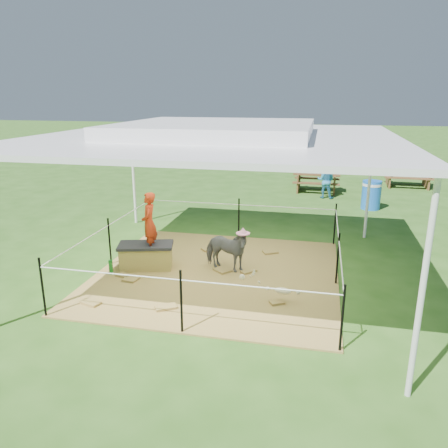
% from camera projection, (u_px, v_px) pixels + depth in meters
% --- Properties ---
extents(ground, '(90.00, 90.00, 0.00)m').
position_uv_depth(ground, '(217.00, 274.00, 8.54)').
color(ground, '#2D5919').
rests_on(ground, ground).
extents(hay_patch, '(4.60, 4.60, 0.03)m').
position_uv_depth(hay_patch, '(217.00, 273.00, 8.53)').
color(hay_patch, brown).
rests_on(hay_patch, ground).
extents(canopy_tent, '(6.30, 6.30, 2.90)m').
position_uv_depth(canopy_tent, '(217.00, 134.00, 7.77)').
color(canopy_tent, silver).
rests_on(canopy_tent, ground).
extents(rope_fence, '(4.54, 4.54, 1.00)m').
position_uv_depth(rope_fence, '(217.00, 243.00, 8.35)').
color(rope_fence, black).
rests_on(rope_fence, ground).
extents(straw_bale, '(1.10, 0.75, 0.44)m').
position_uv_depth(straw_bale, '(146.00, 257.00, 8.72)').
color(straw_bale, olive).
rests_on(straw_bale, hay_patch).
extents(dark_cloth, '(1.18, 0.82, 0.06)m').
position_uv_depth(dark_cloth, '(146.00, 245.00, 8.65)').
color(dark_cloth, black).
rests_on(dark_cloth, straw_bale).
extents(woman, '(0.39, 0.50, 1.20)m').
position_uv_depth(woman, '(149.00, 218.00, 8.47)').
color(woman, red).
rests_on(woman, straw_bale).
extents(green_bottle, '(0.10, 0.10, 0.28)m').
position_uv_depth(green_bottle, '(111.00, 267.00, 8.44)').
color(green_bottle, '#1A7721').
rests_on(green_bottle, hay_patch).
extents(pony, '(1.09, 0.72, 0.85)m').
position_uv_depth(pony, '(226.00, 250.00, 8.53)').
color(pony, '#4E4D52').
rests_on(pony, hay_patch).
extents(pink_hat, '(0.26, 0.26, 0.12)m').
position_uv_depth(pink_hat, '(226.00, 226.00, 8.39)').
color(pink_hat, '#FF93C1').
rests_on(pink_hat, pony).
extents(foal, '(0.88, 0.59, 0.45)m').
position_uv_depth(foal, '(283.00, 289.00, 7.27)').
color(foal, beige).
rests_on(foal, hay_patch).
extents(trash_barrel, '(0.71, 0.71, 0.87)m').
position_uv_depth(trash_barrel, '(371.00, 195.00, 13.26)').
color(trash_barrel, blue).
rests_on(trash_barrel, ground).
extents(picnic_table_near, '(1.65, 1.20, 0.68)m').
position_uv_depth(picnic_table_near, '(316.00, 182.00, 15.68)').
color(picnic_table_near, brown).
rests_on(picnic_table_near, ground).
extents(picnic_table_far, '(1.78, 1.31, 0.72)m').
position_uv_depth(picnic_table_far, '(407.00, 177.00, 16.52)').
color(picnic_table_far, brown).
rests_on(picnic_table_far, ground).
extents(distant_person, '(0.66, 0.55, 1.20)m').
position_uv_depth(distant_person, '(326.00, 181.00, 14.63)').
color(distant_person, teal).
rests_on(distant_person, ground).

